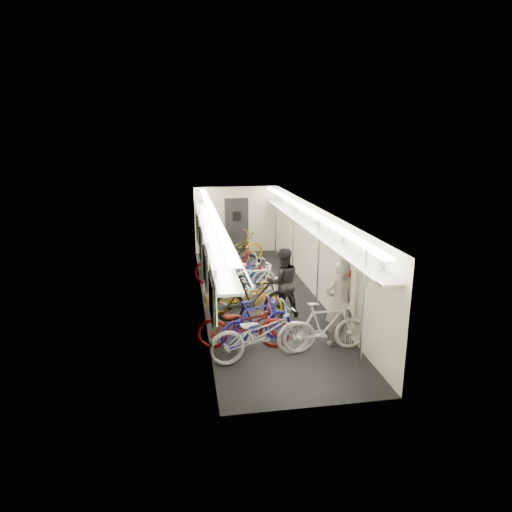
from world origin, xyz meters
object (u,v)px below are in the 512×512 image
object	(u,v)px
passenger_near	(339,303)
backpack	(347,278)
passenger_mid	(283,282)
bicycle_0	(261,333)
bicycle_1	(257,322)

from	to	relation	value
passenger_near	backpack	bearing A→B (deg)	-139.82
passenger_mid	backpack	distance (m)	1.72
backpack	bicycle_0	bearing A→B (deg)	-162.31
backpack	passenger_mid	bearing A→B (deg)	126.99
bicycle_1	passenger_mid	world-z (taller)	passenger_mid
passenger_near	bicycle_0	bearing A→B (deg)	-1.90
bicycle_0	backpack	distance (m)	2.30
bicycle_0	passenger_mid	xyz separation A→B (m)	(0.89, 2.07, 0.29)
passenger_mid	bicycle_0	bearing A→B (deg)	63.62
bicycle_0	backpack	size ratio (longest dim) A/B	5.41
passenger_near	backpack	xyz separation A→B (m)	(0.32, 0.46, 0.37)
passenger_mid	backpack	world-z (taller)	passenger_mid
passenger_mid	backpack	size ratio (longest dim) A/B	4.39
passenger_near	backpack	size ratio (longest dim) A/B	4.78
passenger_mid	bicycle_1	bearing A→B (deg)	55.75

